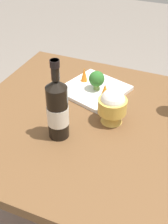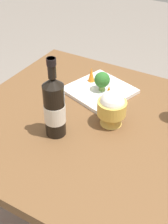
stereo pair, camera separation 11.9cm
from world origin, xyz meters
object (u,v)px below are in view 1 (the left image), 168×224
broccoli_floret (97,79)px  carrot_garnish_right (105,90)px  serving_plate (94,90)px  wine_bottle (58,109)px  carrot_garnish_left (84,74)px  rice_bowl (112,105)px

broccoli_floret → carrot_garnish_right: broccoli_floret is taller
serving_plate → carrot_garnish_right: carrot_garnish_right is taller
wine_bottle → serving_plate: bearing=88.3°
wine_bottle → serving_plate: 0.34m
wine_bottle → broccoli_floret: 0.33m
wine_bottle → carrot_garnish_left: size_ratio=4.55×
wine_bottle → serving_plate: size_ratio=0.97×
rice_bowl → carrot_garnish_right: bearing=120.2°
wine_bottle → carrot_garnish_left: wine_bottle is taller
carrot_garnish_left → carrot_garnish_right: (0.13, -0.08, -0.00)m
wine_bottle → rice_bowl: 0.22m
serving_plate → carrot_garnish_right: 0.09m
rice_bowl → carrot_garnish_right: rice_bowl is taller
rice_bowl → wine_bottle: bearing=-134.5°
serving_plate → carrot_garnish_right: bearing=-34.7°
rice_bowl → serving_plate: bearing=128.8°
serving_plate → wine_bottle: bearing=-91.7°
wine_bottle → broccoli_floret: (0.02, 0.32, -0.05)m
carrot_garnish_left → rice_bowl: bearing=-46.2°
wine_bottle → rice_bowl: wine_bottle is taller
broccoli_floret → carrot_garnish_left: size_ratio=1.28×
wine_bottle → carrot_garnish_right: size_ratio=5.12×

